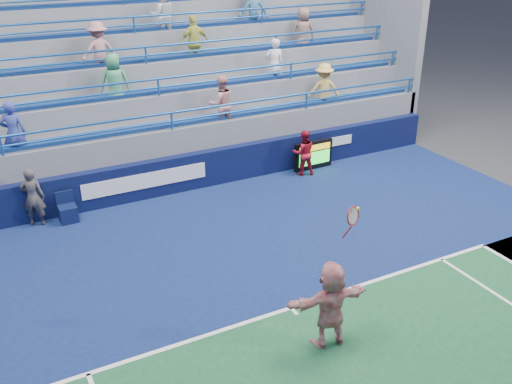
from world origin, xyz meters
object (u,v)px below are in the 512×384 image
line_judge (33,197)px  serve_speed_board (313,155)px  judge_chair (68,213)px  tennis_player (331,304)px  ball_girl (304,153)px

line_judge → serve_speed_board: bearing=-159.2°
judge_chair → tennis_player: 8.01m
tennis_player → judge_chair: bearing=114.7°
serve_speed_board → line_judge: line_judge is taller
judge_chair → tennis_player: bearing=-65.3°
tennis_player → line_judge: 8.50m
line_judge → ball_girl: bearing=-160.9°
serve_speed_board → line_judge: bearing=179.3°
judge_chair → tennis_player: size_ratio=0.29×
serve_speed_board → tennis_player: (-4.38, -7.34, 0.40)m
serve_speed_board → line_judge: (-8.48, 0.10, 0.33)m
serve_speed_board → judge_chair: (-7.72, -0.09, -0.21)m
judge_chair → ball_girl: ball_girl is taller
tennis_player → ball_girl: (3.86, 7.11, -0.14)m
serve_speed_board → ball_girl: size_ratio=0.93×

